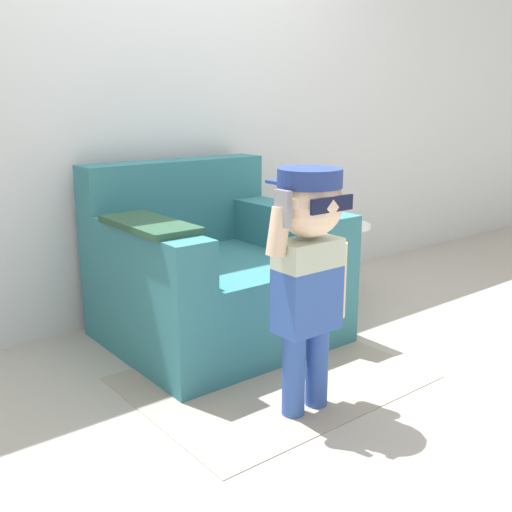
% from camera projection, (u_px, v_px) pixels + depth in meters
% --- Properties ---
extents(ground_plane, '(10.00, 10.00, 0.00)m').
position_uv_depth(ground_plane, '(267.00, 348.00, 3.00)').
color(ground_plane, '#ADA89E').
extents(wall_back, '(10.00, 0.05, 2.60)m').
position_uv_depth(wall_back, '(171.00, 82.00, 3.30)').
color(wall_back, silver).
rests_on(wall_back, ground_plane).
extents(armchair, '(1.07, 0.97, 0.89)m').
position_uv_depth(armchair, '(212.00, 276.00, 3.08)').
color(armchair, teal).
rests_on(armchair, ground_plane).
extents(person_child, '(0.40, 0.30, 0.97)m').
position_uv_depth(person_child, '(309.00, 254.00, 2.24)').
color(person_child, '#3356AD').
rests_on(person_child, ground_plane).
extents(side_table, '(0.38, 0.38, 0.49)m').
position_uv_depth(side_table, '(338.00, 255.00, 3.62)').
color(side_table, white).
rests_on(side_table, ground_plane).
extents(rug, '(1.22, 0.95, 0.01)m').
position_uv_depth(rug, '(273.00, 377.00, 2.67)').
color(rug, '#9E9384').
rests_on(rug, ground_plane).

